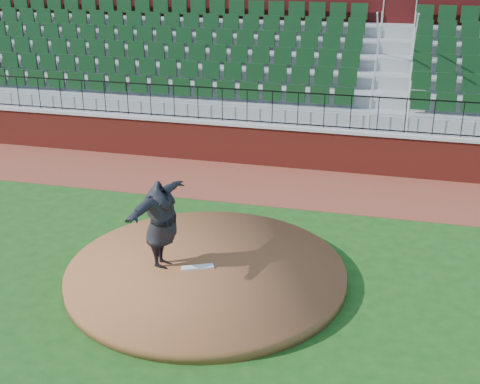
% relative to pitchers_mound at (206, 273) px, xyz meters
% --- Properties ---
extents(ground, '(90.00, 90.00, 0.00)m').
position_rel_pitchers_mound_xyz_m(ground, '(0.30, 0.17, -0.12)').
color(ground, '#184714').
rests_on(ground, ground).
extents(warning_track, '(34.00, 3.20, 0.01)m').
position_rel_pitchers_mound_xyz_m(warning_track, '(0.30, 5.57, -0.12)').
color(warning_track, brown).
rests_on(warning_track, ground).
extents(field_wall, '(34.00, 0.35, 1.20)m').
position_rel_pitchers_mound_xyz_m(field_wall, '(0.30, 7.17, 0.47)').
color(field_wall, maroon).
rests_on(field_wall, ground).
extents(wall_cap, '(34.00, 0.45, 0.10)m').
position_rel_pitchers_mound_xyz_m(wall_cap, '(0.30, 7.17, 1.12)').
color(wall_cap, '#B7B7B7').
rests_on(wall_cap, field_wall).
extents(wall_railing, '(34.00, 0.05, 1.00)m').
position_rel_pitchers_mound_xyz_m(wall_railing, '(0.30, 7.17, 1.67)').
color(wall_railing, black).
rests_on(wall_railing, wall_cap).
extents(seating_stands, '(34.00, 5.10, 4.60)m').
position_rel_pitchers_mound_xyz_m(seating_stands, '(0.30, 9.90, 2.18)').
color(seating_stands, gray).
rests_on(seating_stands, ground).
extents(concourse_wall, '(34.00, 0.50, 5.50)m').
position_rel_pitchers_mound_xyz_m(concourse_wall, '(0.30, 12.70, 2.62)').
color(concourse_wall, maroon).
rests_on(concourse_wall, ground).
extents(pitchers_mound, '(5.73, 5.73, 0.25)m').
position_rel_pitchers_mound_xyz_m(pitchers_mound, '(0.00, 0.00, 0.00)').
color(pitchers_mound, brown).
rests_on(pitchers_mound, ground).
extents(pitching_rubber, '(0.66, 0.42, 0.04)m').
position_rel_pitchers_mound_xyz_m(pitching_rubber, '(-0.16, -0.06, 0.15)').
color(pitching_rubber, white).
rests_on(pitching_rubber, pitchers_mound).
extents(pitcher, '(0.88, 2.36, 1.87)m').
position_rel_pitchers_mound_xyz_m(pitcher, '(-0.89, -0.11, 1.06)').
color(pitcher, black).
rests_on(pitcher, pitchers_mound).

